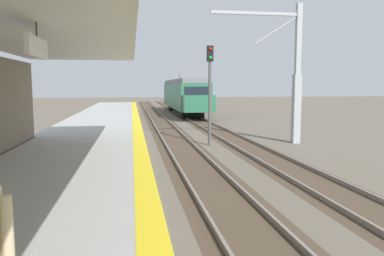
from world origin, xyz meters
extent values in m
cube|color=#A8A8A3|center=(-2.50, 16.00, 0.45)|extent=(5.00, 80.00, 0.90)
cube|color=yellow|center=(-0.25, 16.00, 0.90)|extent=(0.50, 80.00, 0.01)
cube|color=white|center=(-2.20, 9.91, 3.82)|extent=(0.08, 1.40, 0.36)
cylinder|color=#333333|center=(-2.20, 9.91, 4.14)|extent=(0.03, 0.03, 0.27)
cube|color=#4C3D2D|center=(1.90, 20.00, 0.00)|extent=(2.34, 120.00, 0.01)
cube|color=slate|center=(1.18, 20.00, 0.08)|extent=(0.08, 120.00, 0.15)
cube|color=slate|center=(2.62, 20.00, 0.08)|extent=(0.08, 120.00, 0.15)
cube|color=#4C3D2D|center=(5.30, 20.00, 0.00)|extent=(2.34, 120.00, 0.01)
cube|color=slate|center=(4.58, 20.00, 0.08)|extent=(0.08, 120.00, 0.15)
cube|color=slate|center=(6.02, 20.00, 0.08)|extent=(0.08, 120.00, 0.15)
cube|color=#286647|center=(5.30, 44.99, 2.07)|extent=(2.90, 18.00, 2.70)
cube|color=slate|center=(5.30, 44.99, 3.64)|extent=(2.67, 18.00, 0.44)
cube|color=black|center=(5.30, 35.97, 2.48)|extent=(2.32, 0.06, 1.21)
cube|color=#286647|center=(5.30, 35.19, 1.60)|extent=(2.78, 1.60, 1.49)
cube|color=black|center=(6.76, 44.99, 2.48)|extent=(0.04, 15.84, 0.86)
cylinder|color=#333333|center=(5.30, 48.59, 4.31)|extent=(0.06, 0.06, 0.90)
cube|color=black|center=(5.30, 39.14, 0.36)|extent=(2.17, 2.20, 0.72)
cube|color=black|center=(5.30, 50.84, 0.36)|extent=(2.17, 2.20, 0.72)
cylinder|color=#C6B289|center=(-1.49, 5.62, 2.03)|extent=(0.09, 0.09, 0.50)
cylinder|color=#4C4C4C|center=(3.52, 21.90, 2.20)|extent=(0.16, 0.16, 4.40)
cube|color=black|center=(3.52, 21.90, 4.80)|extent=(0.32, 0.24, 0.80)
sphere|color=red|center=(3.52, 21.76, 5.02)|extent=(0.16, 0.16, 0.16)
sphere|color=green|center=(3.52, 21.76, 4.58)|extent=(0.16, 0.16, 0.16)
cube|color=#9EA3A8|center=(8.34, 21.89, 1.88)|extent=(0.40, 0.40, 3.75)
cube|color=#9EA3A8|center=(8.34, 21.89, 5.62)|extent=(0.28, 0.28, 3.75)
cube|color=#9EA3A8|center=(5.94, 21.89, 6.90)|extent=(4.80, 0.16, 0.16)
cylinder|color=#9EA3A8|center=(7.14, 21.89, 6.10)|extent=(2.47, 0.07, 1.60)
camera|label=1|loc=(-0.52, 2.64, 3.12)|focal=35.03mm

